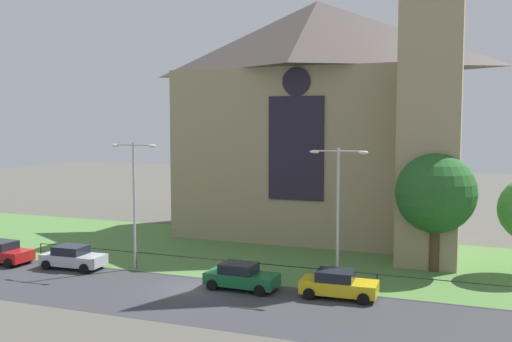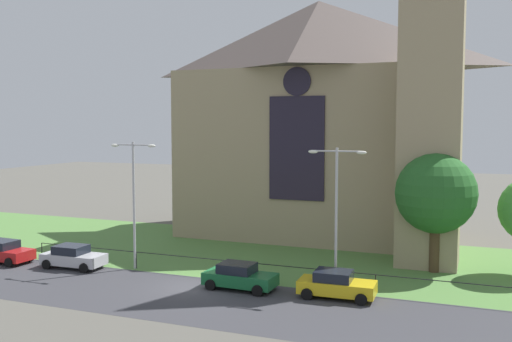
{
  "view_description": "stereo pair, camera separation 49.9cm",
  "coord_description": "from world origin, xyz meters",
  "px_view_note": "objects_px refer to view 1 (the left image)",
  "views": [
    {
      "loc": [
        15.27,
        -29.69,
        9.56
      ],
      "look_at": [
        1.01,
        8.0,
        6.27
      ],
      "focal_mm": 40.33,
      "sensor_mm": 36.0,
      "label": 1
    },
    {
      "loc": [
        15.74,
        -29.51,
        9.56
      ],
      "look_at": [
        1.01,
        8.0,
        6.27
      ],
      "focal_mm": 40.33,
      "sensor_mm": 36.0,
      "label": 2
    }
  ],
  "objects_px": {
    "tree_right_near": "(436,193)",
    "parked_car_yellow": "(338,284)",
    "church_building": "(323,116)",
    "streetlamp_near": "(134,189)",
    "parked_car_red": "(2,252)",
    "parked_car_silver": "(73,257)",
    "parked_car_green": "(241,276)",
    "streetlamp_far": "(338,200)"
  },
  "relations": [
    {
      "from": "tree_right_near",
      "to": "parked_car_yellow",
      "type": "height_order",
      "value": "tree_right_near"
    },
    {
      "from": "streetlamp_far",
      "to": "parked_car_green",
      "type": "height_order",
      "value": "streetlamp_far"
    },
    {
      "from": "church_building",
      "to": "streetlamp_far",
      "type": "relative_size",
      "value": 3.16
    },
    {
      "from": "church_building",
      "to": "tree_right_near",
      "type": "height_order",
      "value": "church_building"
    },
    {
      "from": "streetlamp_near",
      "to": "streetlamp_far",
      "type": "relative_size",
      "value": 1.02
    },
    {
      "from": "parked_car_silver",
      "to": "streetlamp_far",
      "type": "bearing_deg",
      "value": 2.49
    },
    {
      "from": "streetlamp_near",
      "to": "streetlamp_far",
      "type": "height_order",
      "value": "streetlamp_near"
    },
    {
      "from": "church_building",
      "to": "parked_car_red",
      "type": "height_order",
      "value": "church_building"
    },
    {
      "from": "streetlamp_far",
      "to": "tree_right_near",
      "type": "bearing_deg",
      "value": 52.15
    },
    {
      "from": "parked_car_green",
      "to": "parked_car_red",
      "type": "bearing_deg",
      "value": -178.39
    },
    {
      "from": "parked_car_red",
      "to": "parked_car_silver",
      "type": "xyz_separation_m",
      "value": [
        5.57,
        0.48,
        0.0
      ]
    },
    {
      "from": "parked_car_red",
      "to": "parked_car_silver",
      "type": "distance_m",
      "value": 5.59
    },
    {
      "from": "parked_car_silver",
      "to": "parked_car_yellow",
      "type": "height_order",
      "value": "same"
    },
    {
      "from": "parked_car_red",
      "to": "parked_car_green",
      "type": "relative_size",
      "value": 1.01
    },
    {
      "from": "parked_car_red",
      "to": "parked_car_silver",
      "type": "relative_size",
      "value": 1.01
    },
    {
      "from": "tree_right_near",
      "to": "parked_car_silver",
      "type": "height_order",
      "value": "tree_right_near"
    },
    {
      "from": "tree_right_near",
      "to": "parked_car_green",
      "type": "height_order",
      "value": "tree_right_near"
    },
    {
      "from": "streetlamp_near",
      "to": "parked_car_green",
      "type": "height_order",
      "value": "streetlamp_near"
    },
    {
      "from": "streetlamp_far",
      "to": "parked_car_silver",
      "type": "height_order",
      "value": "streetlamp_far"
    },
    {
      "from": "tree_right_near",
      "to": "parked_car_green",
      "type": "xyz_separation_m",
      "value": [
        -10.21,
        -8.2,
        -4.36
      ]
    },
    {
      "from": "streetlamp_near",
      "to": "streetlamp_far",
      "type": "xyz_separation_m",
      "value": [
        13.55,
        0.0,
        -0.1
      ]
    },
    {
      "from": "tree_right_near",
      "to": "streetlamp_far",
      "type": "distance_m",
      "value": 8.1
    },
    {
      "from": "streetlamp_near",
      "to": "parked_car_yellow",
      "type": "bearing_deg",
      "value": -5.83
    },
    {
      "from": "streetlamp_near",
      "to": "parked_car_green",
      "type": "distance_m",
      "value": 9.66
    },
    {
      "from": "parked_car_green",
      "to": "parked_car_yellow",
      "type": "xyz_separation_m",
      "value": [
        5.63,
        0.39,
        0.0
      ]
    },
    {
      "from": "church_building",
      "to": "parked_car_silver",
      "type": "xyz_separation_m",
      "value": [
        -12.67,
        -17.05,
        -9.53
      ]
    },
    {
      "from": "tree_right_near",
      "to": "parked_car_yellow",
      "type": "relative_size",
      "value": 1.81
    },
    {
      "from": "church_building",
      "to": "streetlamp_near",
      "type": "xyz_separation_m",
      "value": [
        -8.71,
        -15.73,
        -4.93
      ]
    },
    {
      "from": "tree_right_near",
      "to": "streetlamp_far",
      "type": "height_order",
      "value": "streetlamp_far"
    },
    {
      "from": "parked_car_yellow",
      "to": "parked_car_silver",
      "type": "bearing_deg",
      "value": 177.64
    },
    {
      "from": "church_building",
      "to": "parked_car_yellow",
      "type": "relative_size",
      "value": 6.1
    },
    {
      "from": "streetlamp_far",
      "to": "parked_car_red",
      "type": "distance_m",
      "value": 23.58
    },
    {
      "from": "church_building",
      "to": "parked_car_red",
      "type": "bearing_deg",
      "value": -136.13
    },
    {
      "from": "church_building",
      "to": "parked_car_red",
      "type": "xyz_separation_m",
      "value": [
        -18.24,
        -17.53,
        -9.53
      ]
    },
    {
      "from": "streetlamp_far",
      "to": "parked_car_green",
      "type": "bearing_deg",
      "value": -160.94
    },
    {
      "from": "streetlamp_near",
      "to": "parked_car_red",
      "type": "distance_m",
      "value": 10.73
    },
    {
      "from": "parked_car_red",
      "to": "parked_car_yellow",
      "type": "distance_m",
      "value": 23.47
    },
    {
      "from": "streetlamp_far",
      "to": "parked_car_silver",
      "type": "relative_size",
      "value": 1.93
    },
    {
      "from": "streetlamp_near",
      "to": "parked_car_yellow",
      "type": "xyz_separation_m",
      "value": [
        13.94,
        -1.42,
        -4.59
      ]
    },
    {
      "from": "church_building",
      "to": "streetlamp_near",
      "type": "bearing_deg",
      "value": -118.96
    },
    {
      "from": "parked_car_silver",
      "to": "parked_car_yellow",
      "type": "bearing_deg",
      "value": -2.15
    },
    {
      "from": "streetlamp_near",
      "to": "parked_car_green",
      "type": "relative_size",
      "value": 1.98
    }
  ]
}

